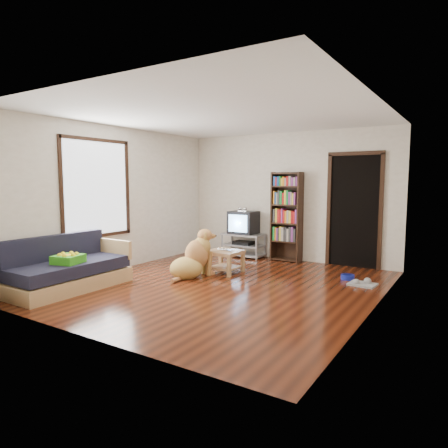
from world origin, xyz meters
The scene contains 18 objects.
ground centered at (0.00, 0.00, 0.00)m, with size 5.00×5.00×0.00m, color #511F0D.
ceiling centered at (0.00, 0.00, 2.60)m, with size 5.00×5.00×0.00m, color white.
wall_back centered at (0.00, 2.50, 1.30)m, with size 4.50×4.50×0.00m, color silver.
wall_front centered at (0.00, -2.50, 1.30)m, with size 4.50×4.50×0.00m, color silver.
wall_left centered at (-2.25, 0.00, 1.30)m, with size 5.00×5.00×0.00m, color silver.
wall_right centered at (2.25, 0.00, 1.30)m, with size 5.00×5.00×0.00m, color silver.
green_cushion centered at (-1.75, -1.48, 0.48)m, with size 0.37×0.37×0.12m, color green.
laptop centered at (-0.43, 0.73, 0.41)m, with size 0.28×0.18×0.02m, color silver.
dog_bowl centered at (1.55, 1.44, 0.04)m, with size 0.22×0.22×0.08m, color navy.
grey_rag centered at (1.85, 1.19, 0.01)m, with size 0.40×0.32×0.03m, color #969696.
window centered at (-2.23, -0.50, 1.50)m, with size 0.03×1.46×1.70m.
doorway centered at (1.35, 2.48, 1.12)m, with size 1.03×0.05×2.19m.
tv_stand centered at (-0.90, 2.25, 0.27)m, with size 0.90×0.45×0.50m.
crt_tv centered at (-0.90, 2.27, 0.74)m, with size 0.55×0.52×0.58m.
bookshelf centered at (0.05, 2.34, 1.00)m, with size 0.60×0.30×1.80m.
sofa centered at (-1.87, -1.38, 0.26)m, with size 0.80×1.80×0.80m.
coffee_table centered at (-0.43, 0.76, 0.28)m, with size 0.55×0.55×0.40m.
dog centered at (-0.73, 0.24, 0.31)m, with size 0.70×1.01×0.84m.
Camera 1 is at (3.28, -5.13, 1.64)m, focal length 32.00 mm.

